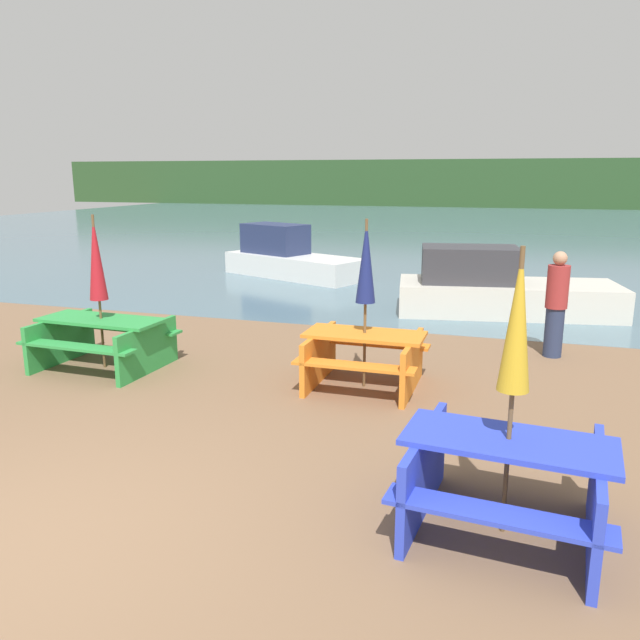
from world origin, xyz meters
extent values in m
plane|color=brown|center=(0.00, 0.00, 0.00)|extent=(60.00, 60.00, 0.00)
cube|color=slate|center=(0.00, 32.36, 0.00)|extent=(60.00, 50.00, 0.00)
cube|color=#284723|center=(0.00, 52.36, 2.00)|extent=(80.00, 1.60, 4.00)
cube|color=blue|center=(3.47, 1.29, 0.75)|extent=(1.62, 0.85, 0.04)
cube|color=blue|center=(3.42, 0.74, 0.44)|extent=(1.58, 0.43, 0.04)
cube|color=blue|center=(3.53, 1.83, 0.44)|extent=(1.58, 0.43, 0.04)
cube|color=blue|center=(2.84, 1.35, 0.37)|extent=(0.20, 1.38, 0.73)
cube|color=blue|center=(4.11, 1.22, 0.37)|extent=(0.20, 1.38, 0.73)
cube|color=green|center=(-2.13, 4.01, 0.70)|extent=(1.82, 0.77, 0.04)
cube|color=green|center=(-2.15, 3.46, 0.45)|extent=(1.80, 0.36, 0.04)
cube|color=green|center=(-2.10, 4.56, 0.45)|extent=(1.80, 0.36, 0.04)
cube|color=green|center=(-2.88, 4.04, 0.34)|extent=(0.13, 1.38, 0.68)
cube|color=green|center=(-1.37, 3.98, 0.34)|extent=(0.13, 1.38, 0.68)
cube|color=orange|center=(1.65, 4.31, 0.70)|extent=(1.54, 0.71, 0.04)
cube|color=orange|center=(1.65, 3.76, 0.44)|extent=(1.53, 0.29, 0.04)
cube|color=orange|center=(1.66, 4.86, 0.44)|extent=(1.53, 0.29, 0.04)
cube|color=orange|center=(1.03, 4.32, 0.34)|extent=(0.08, 1.38, 0.68)
cube|color=orange|center=(2.28, 4.30, 0.34)|extent=(0.08, 1.38, 0.68)
cylinder|color=brown|center=(3.47, 1.29, 1.12)|extent=(0.04, 0.04, 2.23)
cone|color=gold|center=(3.47, 1.29, 1.70)|extent=(0.24, 0.24, 1.07)
cylinder|color=brown|center=(1.65, 4.31, 1.09)|extent=(0.04, 0.04, 2.19)
cone|color=navy|center=(1.65, 4.31, 1.66)|extent=(0.25, 0.25, 1.06)
cylinder|color=brown|center=(-2.13, 4.01, 1.09)|extent=(0.04, 0.04, 2.19)
cone|color=#A81923|center=(-2.13, 4.01, 1.59)|extent=(0.25, 0.25, 1.19)
cube|color=beige|center=(3.37, 9.51, 0.31)|extent=(4.48, 2.34, 0.62)
cube|color=#333338|center=(2.61, 9.39, 0.97)|extent=(2.04, 1.46, 0.71)
cube|color=silver|center=(-2.24, 12.60, 0.29)|extent=(4.30, 2.95, 0.58)
cube|color=navy|center=(-2.91, 12.89, 0.99)|extent=(2.04, 1.64, 0.81)
cylinder|color=#283351|center=(4.09, 6.52, 0.38)|extent=(0.27, 0.27, 0.76)
cylinder|color=maroon|center=(4.09, 6.52, 1.08)|extent=(0.32, 0.32, 0.65)
sphere|color=tan|center=(4.09, 6.52, 1.51)|extent=(0.21, 0.21, 0.21)
camera|label=1|loc=(3.40, -3.31, 2.72)|focal=35.00mm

